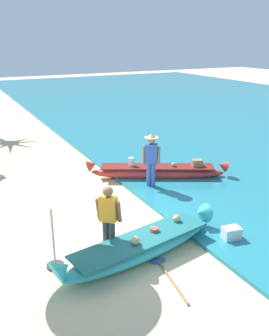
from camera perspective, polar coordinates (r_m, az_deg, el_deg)
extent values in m
plane|color=beige|center=(9.23, -0.57, -9.79)|extent=(80.00, 80.00, 0.00)
ellipsoid|color=#33B2BC|center=(8.20, 1.09, -12.14)|extent=(3.95, 1.49, 0.43)
cone|color=#33B2BC|center=(7.21, -11.05, -14.97)|extent=(0.50, 0.54, 0.54)
cone|color=#33B2BC|center=(9.23, 10.30, -6.79)|extent=(0.50, 0.54, 0.54)
cube|color=#1C6267|center=(8.09, 1.10, -10.86)|extent=(3.34, 1.39, 0.04)
sphere|color=tan|center=(8.78, 6.48, -7.71)|extent=(0.18, 0.18, 0.18)
cylinder|color=#B74C38|center=(8.35, 3.04, -9.47)|extent=(0.19, 0.19, 0.10)
sphere|color=tan|center=(7.85, 0.12, -11.08)|extent=(0.19, 0.19, 0.19)
ellipsoid|color=red|center=(12.47, 3.50, -0.73)|extent=(4.24, 2.65, 0.44)
cone|color=red|center=(12.46, -6.53, 0.47)|extent=(0.53, 0.53, 0.46)
cone|color=red|center=(12.68, 13.41, 0.39)|extent=(0.53, 0.53, 0.46)
cube|color=maroon|center=(12.39, 3.52, 0.22)|extent=(3.62, 2.33, 0.04)
cube|color=#9E754C|center=(12.52, 9.56, 0.75)|extent=(0.39, 0.34, 0.24)
sphere|color=tan|center=(12.38, 6.05, 0.51)|extent=(0.16, 0.16, 0.16)
cylinder|color=silver|center=(12.37, 2.61, 0.44)|extent=(0.18, 0.18, 0.10)
cylinder|color=silver|center=(12.35, -0.48, 0.93)|extent=(0.19, 0.19, 0.30)
cylinder|color=#3D5BA8|center=(11.58, 2.88, -1.24)|extent=(0.14, 0.14, 0.85)
cylinder|color=#3D5BA8|center=(11.59, 2.19, -1.21)|extent=(0.14, 0.14, 0.85)
cube|color=#3356B2|center=(11.35, 2.59, 2.22)|extent=(0.42, 0.38, 0.61)
cylinder|color=#9E7051|center=(11.33, 3.74, 1.91)|extent=(0.18, 0.22, 0.56)
cylinder|color=#9E7051|center=(11.35, 1.42, 1.98)|extent=(0.18, 0.22, 0.56)
sphere|color=#9E7051|center=(11.23, 2.62, 4.29)|extent=(0.22, 0.22, 0.22)
cylinder|color=tan|center=(11.21, 2.63, 4.69)|extent=(0.44, 0.44, 0.02)
cone|color=tan|center=(11.19, 2.64, 5.03)|extent=(0.26, 0.26, 0.12)
cylinder|color=#333842|center=(8.21, -4.40, -10.53)|extent=(0.14, 0.14, 0.82)
cylinder|color=#333842|center=(8.17, -3.46, -10.68)|extent=(0.14, 0.14, 0.82)
cube|color=gold|center=(7.87, -4.05, -6.25)|extent=(0.41, 0.41, 0.56)
cylinder|color=brown|center=(7.98, -5.55, -6.31)|extent=(0.20, 0.20, 0.51)
cylinder|color=brown|center=(7.84, -2.40, -6.73)|extent=(0.20, 0.20, 0.51)
sphere|color=brown|center=(7.71, -4.12, -3.58)|extent=(0.22, 0.22, 0.22)
cylinder|color=#B7B7BC|center=(7.61, -12.59, -7.98)|extent=(0.05, 0.05, 2.12)
cone|color=silver|center=(7.25, -13.12, -1.50)|extent=(2.06, 2.06, 0.32)
cylinder|color=#333338|center=(8.13, -12.05, -14.44)|extent=(0.36, 0.36, 0.06)
cube|color=silver|center=(9.01, 14.62, -9.89)|extent=(0.45, 0.36, 0.38)
cylinder|color=#8E6B47|center=(7.59, 5.75, -16.80)|extent=(0.27, 1.44, 0.05)
ellipsoid|color=#2D60B7|center=(8.14, 3.61, -13.98)|extent=(0.39, 0.25, 0.03)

